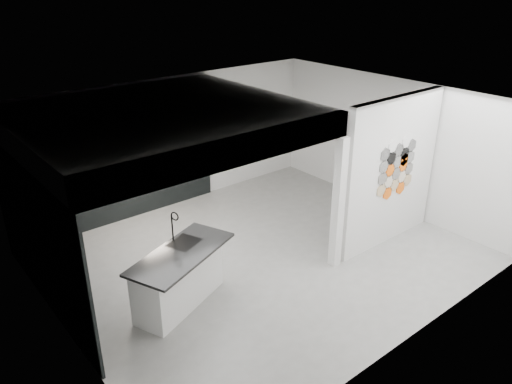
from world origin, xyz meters
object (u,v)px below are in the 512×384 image
(kitchen_island, at_px, (179,277))
(utensil_cup, at_px, (94,165))
(stockpot, at_px, (56,172))
(partition_panel, at_px, (391,172))
(wall_basin, at_px, (61,258))
(bottle_dark, at_px, (104,161))
(kettle, at_px, (173,145))
(glass_bowl, at_px, (182,144))
(glass_vase, at_px, (182,143))

(kitchen_island, distance_m, utensil_cup, 3.24)
(stockpot, bearing_deg, partition_panel, -39.26)
(wall_basin, distance_m, bottle_dark, 2.70)
(bottle_dark, bearing_deg, kettle, 0.00)
(wall_basin, height_order, bottle_dark, bottle_dark)
(kettle, bearing_deg, bottle_dark, -169.64)
(bottle_dark, bearing_deg, partition_panel, -45.37)
(kettle, bearing_deg, wall_basin, -136.59)
(wall_basin, height_order, glass_bowl, glass_bowl)
(kitchen_island, relative_size, kettle, 11.08)
(kettle, distance_m, glass_vase, 0.22)
(glass_vase, relative_size, utensil_cup, 1.56)
(wall_basin, xyz_separation_m, glass_bowl, (3.39, 2.07, 0.52))
(kitchen_island, height_order, stockpot, stockpot)
(utensil_cup, bearing_deg, wall_basin, -124.94)
(kitchen_island, bearing_deg, stockpot, 79.42)
(wall_basin, bearing_deg, glass_vase, 31.35)
(kitchen_island, distance_m, glass_bowl, 3.83)
(utensil_cup, bearing_deg, glass_bowl, 0.00)
(partition_panel, height_order, glass_vase, partition_panel)
(wall_basin, distance_m, kettle, 3.83)
(kettle, bearing_deg, glass_bowl, 10.36)
(partition_panel, distance_m, bottle_dark, 5.43)
(stockpot, distance_m, glass_bowl, 2.65)
(glass_vase, bearing_deg, partition_panel, -61.77)
(kettle, bearing_deg, glass_vase, 10.36)
(stockpot, relative_size, utensil_cup, 2.20)
(wall_basin, xyz_separation_m, kitchen_island, (1.36, -1.06, -0.37))
(glass_bowl, bearing_deg, glass_vase, 0.00)
(partition_panel, relative_size, glass_bowl, 19.91)
(kitchen_island, height_order, glass_vase, glass_vase)
(stockpot, height_order, utensil_cup, stockpot)
(partition_panel, height_order, kitchen_island, partition_panel)
(partition_panel, relative_size, glass_vase, 19.44)
(wall_basin, distance_m, glass_bowl, 4.00)
(kitchen_island, relative_size, glass_vase, 13.44)
(partition_panel, distance_m, kitchen_island, 4.27)
(kettle, relative_size, glass_vase, 1.21)
(glass_vase, bearing_deg, bottle_dark, 180.00)
(kitchen_island, bearing_deg, wall_basin, 120.28)
(stockpot, distance_m, bottle_dark, 0.91)
(partition_panel, distance_m, utensil_cup, 5.58)
(kettle, height_order, glass_vase, kettle)
(wall_basin, relative_size, stockpot, 2.96)
(partition_panel, relative_size, utensil_cup, 30.30)
(kitchen_island, bearing_deg, bottle_dark, 62.81)
(glass_bowl, relative_size, glass_vase, 0.98)
(partition_panel, relative_size, kettle, 16.03)
(kettle, xyz_separation_m, utensil_cup, (-1.73, 0.00, -0.03))
(kettle, distance_m, glass_bowl, 0.22)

